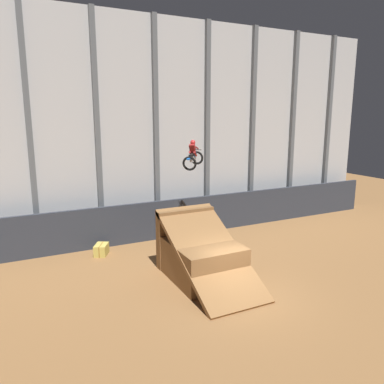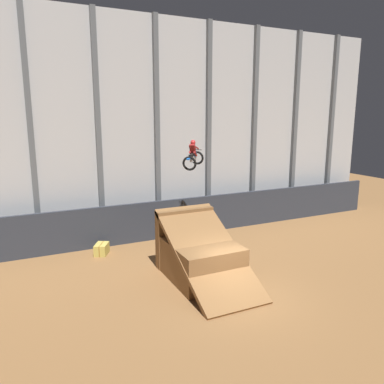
{
  "view_description": "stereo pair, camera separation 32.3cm",
  "coord_description": "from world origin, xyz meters",
  "views": [
    {
      "loc": [
        -7.88,
        -11.59,
        7.07
      ],
      "look_at": [
        0.43,
        5.13,
        3.23
      ],
      "focal_mm": 35.0,
      "sensor_mm": 36.0,
      "label": 1
    },
    {
      "loc": [
        -7.59,
        -11.73,
        7.07
      ],
      "look_at": [
        0.43,
        5.13,
        3.23
      ],
      "focal_mm": 35.0,
      "sensor_mm": 36.0,
      "label": 2
    }
  ],
  "objects": [
    {
      "name": "arena_back_wall",
      "position": [
        0.0,
        9.12,
        6.28
      ],
      "size": [
        32.0,
        0.4,
        12.56
      ],
      "color": "silver",
      "rests_on": "ground_plane"
    },
    {
      "name": "hay_bale_trackside",
      "position": [
        -3.93,
        6.84,
        0.28
      ],
      "size": [
        0.95,
        1.08,
        0.57
      ],
      "rotation": [
        0.0,
        0.0,
        1.08
      ],
      "color": "#CCB751",
      "rests_on": "ground_plane"
    },
    {
      "name": "lower_barrier",
      "position": [
        0.0,
        7.93,
        1.13
      ],
      "size": [
        31.36,
        0.2,
        2.25
      ],
      "color": "#2D333D",
      "rests_on": "ground_plane"
    },
    {
      "name": "dirt_ramp",
      "position": [
        -0.57,
        2.38,
        0.99
      ],
      "size": [
        2.81,
        5.34,
        2.92
      ],
      "color": "brown",
      "rests_on": "ground_plane"
    },
    {
      "name": "ground_plane",
      "position": [
        0.0,
        0.0,
        0.0
      ],
      "size": [
        60.0,
        60.0,
        0.0
      ],
      "primitive_type": "plane",
      "color": "olive"
    },
    {
      "name": "rider_bike_solo",
      "position": [
        0.7,
        5.55,
        5.0
      ],
      "size": [
        1.59,
        1.66,
        1.51
      ],
      "rotation": [
        0.1,
        0.0,
        -0.73
      ],
      "color": "black"
    }
  ]
}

